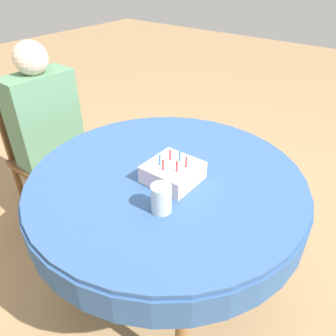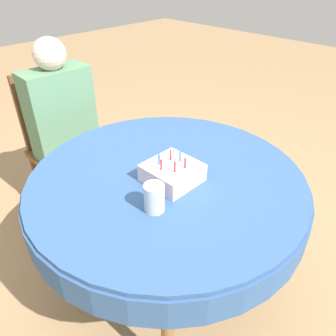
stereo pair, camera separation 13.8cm
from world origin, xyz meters
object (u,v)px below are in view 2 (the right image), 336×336
at_px(drinking_glass, 154,198).
at_px(chair, 62,141).
at_px(person, 64,120).
at_px(birthday_cake, 172,173).

bearing_deg(drinking_glass, chair, 79.42).
height_order(person, birthday_cake, person).
bearing_deg(person, birthday_cake, -88.80).
bearing_deg(drinking_glass, person, 78.64).
xyz_separation_m(person, drinking_glass, (-0.20, -0.99, 0.09)).
xyz_separation_m(chair, birthday_cake, (-0.02, -1.01, 0.25)).
bearing_deg(drinking_glass, birthday_cake, 24.70).
relative_size(birthday_cake, drinking_glass, 1.83).
xyz_separation_m(chair, drinking_glass, (-0.20, -1.09, 0.27)).
distance_m(chair, person, 0.21).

